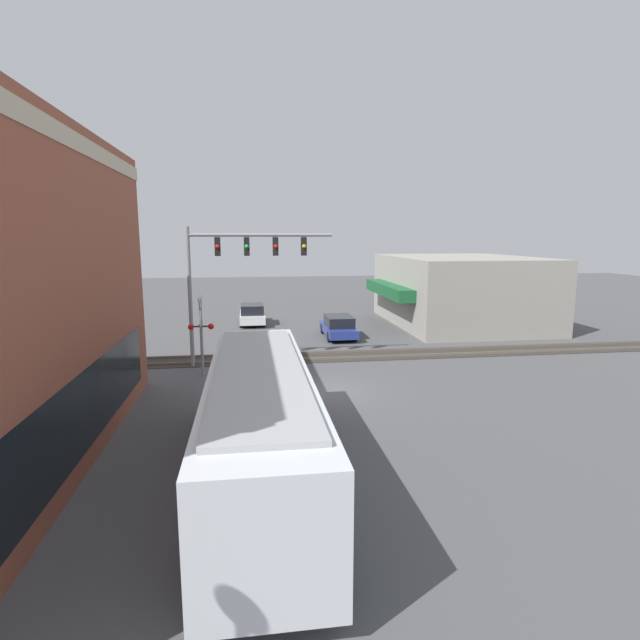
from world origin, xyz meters
name	(u,v)px	position (x,y,z in m)	size (l,w,h in m)	color
ground_plane	(324,391)	(0.00, 0.00, 0.00)	(120.00, 120.00, 0.00)	#4C4C4F
shop_building	(459,290)	(14.81, -12.24, 2.47)	(12.68, 10.79, 4.93)	gray
city_bus	(260,419)	(-7.37, 2.80, 1.72)	(11.43, 2.59, 3.11)	silver
traffic_signal_gantry	(236,262)	(4.91, 3.59, 5.16)	(0.42, 7.06, 6.85)	gray
crossing_signal	(201,327)	(3.30, 5.23, 2.30)	(1.41, 1.18, 3.81)	gray
rail_track_near	(307,357)	(6.00, 0.00, 0.03)	(2.60, 60.00, 0.15)	#332D28
parked_car_blue	(339,327)	(11.00, -2.60, 0.66)	(4.44, 1.82, 1.42)	navy
parked_car_white	(252,315)	(16.65, 2.80, 0.69)	(4.22, 1.82, 1.49)	silver
pedestrian_near_bus	(309,400)	(-3.86, 1.10, 0.96)	(0.34, 0.34, 1.86)	#473828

